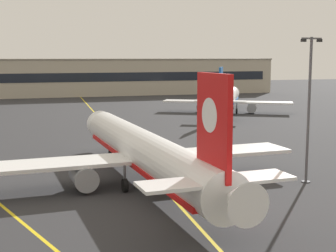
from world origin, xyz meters
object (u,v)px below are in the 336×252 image
(apron_lamp_post, at_px, (309,108))
(airliner_background, at_px, (227,99))
(safety_cone_by_nose_gear, at_px, (133,153))
(airliner_foreground, at_px, (145,152))

(apron_lamp_post, bearing_deg, airliner_background, 73.64)
(airliner_background, height_order, safety_cone_by_nose_gear, airliner_background)
(airliner_foreground, xyz_separation_m, safety_cone_by_nose_gear, (2.18, 15.13, -3.11))
(apron_lamp_post, xyz_separation_m, safety_cone_by_nose_gear, (-13.79, 18.93, -7.38))
(airliner_foreground, distance_m, airliner_background, 64.98)
(airliner_foreground, relative_size, safety_cone_by_nose_gear, 75.48)
(safety_cone_by_nose_gear, bearing_deg, airliner_foreground, -98.20)
(airliner_background, distance_m, safety_cone_by_nose_gear, 51.31)
(airliner_foreground, distance_m, apron_lamp_post, 16.96)
(airliner_foreground, xyz_separation_m, airliner_background, (33.45, 55.71, -0.30))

